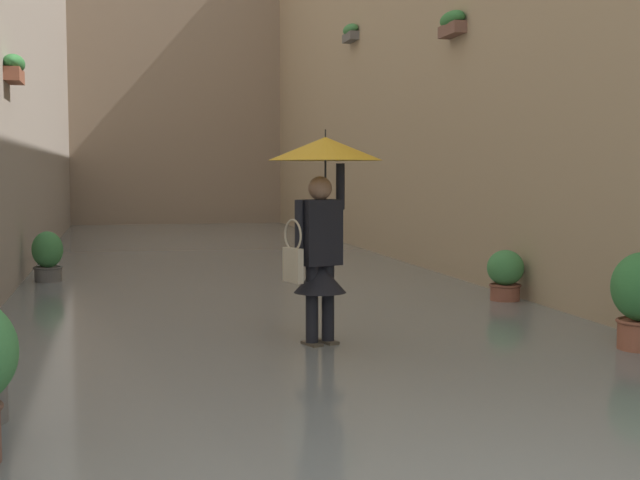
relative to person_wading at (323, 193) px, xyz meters
The scene contains 7 objects.
ground_plane 7.54m from the person_wading, 89.57° to the right, with size 60.74×60.74×0.00m, color gray.
flood_water 7.53m from the person_wading, 89.57° to the right, with size 7.27×30.30×0.07m, color slate.
building_facade_left 9.05m from the person_wading, 118.90° to the right, with size 2.04×28.30×9.56m.
building_facade_far 21.02m from the person_wading, 89.84° to the right, with size 10.07×1.80×12.82m, color gray.
person_wading is the anchor object (origin of this frame).
potted_plant_near_right 6.37m from the person_wading, 62.31° to the right, with size 0.46×0.46×0.82m.
potted_plant_far_left 3.84m from the person_wading, 142.49° to the right, with size 0.47×0.47×0.72m.
Camera 1 is at (1.83, 3.29, 1.72)m, focal length 49.32 mm.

